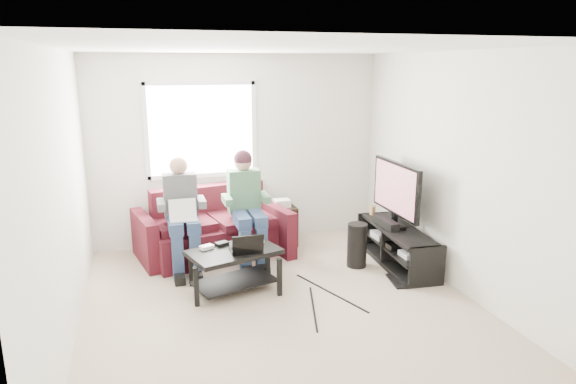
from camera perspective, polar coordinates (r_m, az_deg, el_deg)
The scene contains 26 objects.
floor at distance 5.45m, azimuth -0.57°, elevation -12.74°, with size 4.50×4.50×0.00m, color #BFAA94.
ceiling at distance 4.87m, azimuth -0.64°, elevation 15.73°, with size 4.50×4.50×0.00m, color white.
wall_back at distance 7.16m, azimuth -5.53°, elevation 4.64°, with size 4.50×4.50×0.00m, color silver.
wall_front at distance 3.00m, azimuth 11.32°, elevation -8.82°, with size 4.50×4.50×0.00m, color silver.
wall_left at distance 4.87m, azimuth -23.86°, elevation -0.90°, with size 4.50×4.50×0.00m, color silver.
wall_right at distance 5.86m, azimuth 18.58°, elevation 1.91°, with size 4.50×4.50×0.00m, color silver.
window at distance 7.02m, azimuth -9.59°, elevation 6.81°, with size 1.48×0.04×1.28m.
sofa at distance 6.82m, azimuth -8.43°, elevation -4.35°, with size 2.05×1.19×0.88m.
person_left at distance 6.34m, azimuth -11.71°, elevation -1.87°, with size 0.40×0.70×1.36m.
person_right at distance 6.45m, azimuth -4.66°, elevation -0.80°, with size 0.40×0.71×1.41m.
laptop_silver at distance 6.16m, azimuth -11.54°, elevation -2.51°, with size 0.32×0.22×0.24m, color silver, non-canonical shape.
coffee_table at distance 5.73m, azimuth -6.02°, elevation -7.60°, with size 1.08×0.84×0.48m.
laptop_black at distance 5.59m, azimuth -4.72°, elevation -5.44°, with size 0.34×0.24×0.24m, color black, non-canonical shape.
controller_a at distance 5.75m, azimuth -9.04°, elevation -6.07°, with size 0.14×0.09×0.04m, color silver.
controller_b at distance 5.83m, azimuth -7.35°, elevation -5.73°, with size 0.14×0.09×0.04m, color black.
controller_c at distance 5.87m, azimuth -3.43°, elevation -5.49°, with size 0.14×0.09×0.04m, color gray.
tv_stand at distance 6.61m, azimuth 12.02°, elevation -6.12°, with size 0.53×1.47×0.48m.
tv at distance 6.48m, azimuth 11.90°, elevation 0.20°, with size 0.12×1.10×0.81m.
soundbar at distance 6.54m, azimuth 10.81°, elevation -3.36°, with size 0.12×0.50×0.10m, color black.
drink_cup at distance 7.02m, azimuth 9.37°, elevation -2.01°, with size 0.08×0.08×0.12m, color #A07644.
console_white at distance 6.26m, azimuth 13.78°, elevation -6.69°, with size 0.30×0.22×0.06m, color silver.
console_grey at distance 6.83m, azimuth 10.86°, elevation -4.68°, with size 0.34×0.26×0.08m, color gray.
console_black at distance 6.54m, azimuth 12.26°, elevation -5.65°, with size 0.38×0.30×0.07m, color black.
subwoofer at distance 6.45m, azimuth 7.67°, elevation -5.87°, with size 0.24×0.24×0.55m, color black.
keyboard_floor at distance 6.17m, azimuth 11.97°, elevation -9.66°, with size 0.13×0.40×0.02m, color black.
end_table at distance 7.15m, azimuth -0.70°, elevation -3.62°, with size 0.37×0.37×0.65m.
Camera 1 is at (-1.32, -4.69, 2.45)m, focal length 32.00 mm.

